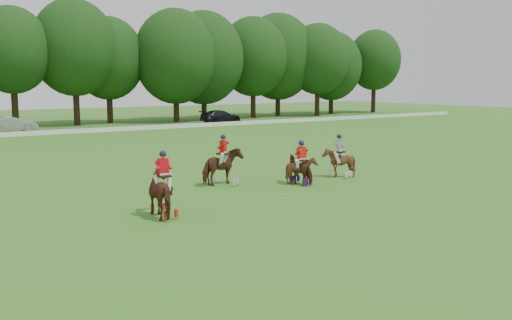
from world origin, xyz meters
TOP-DOWN VIEW (x-y plane):
  - ground at (0.00, 0.00)m, footprint 180.00×180.00m
  - tree_line at (0.26, 48.05)m, footprint 117.98×14.32m
  - boundary_rail at (0.00, 38.00)m, footprint 120.00×0.10m
  - car_mid at (-1.65, 42.50)m, footprint 4.88×2.00m
  - car_right at (22.34, 42.50)m, footprint 5.27×2.28m
  - polo_red_a at (-4.77, 1.92)m, footprint 1.31×2.14m
  - polo_red_b at (0.41, 6.18)m, footprint 2.28×2.22m
  - polo_red_c at (3.57, 4.12)m, footprint 1.22×1.35m
  - polo_stripe_a at (3.68, 4.30)m, footprint 1.07×1.78m
  - polo_stripe_b at (6.55, 4.71)m, footprint 1.63×1.72m
  - polo_ball at (1.26, 2.41)m, footprint 0.09×0.09m

SIDE VIEW (x-z plane):
  - ground at x=0.00m, z-range 0.00..0.00m
  - polo_ball at x=1.26m, z-range 0.00..0.09m
  - boundary_rail at x=0.00m, z-range 0.00..0.44m
  - polo_red_c at x=3.57m, z-range -0.32..1.80m
  - car_right at x=22.34m, z-range 0.00..1.51m
  - polo_stripe_a at x=3.68m, z-range -0.31..1.82m
  - car_mid at x=-1.65m, z-range 0.00..1.57m
  - polo_stripe_b at x=6.55m, z-range -0.32..1.93m
  - polo_red_b at x=0.41m, z-range -0.33..2.12m
  - polo_red_a at x=-4.77m, z-range -0.32..2.12m
  - tree_line at x=0.26m, z-range 0.86..15.60m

